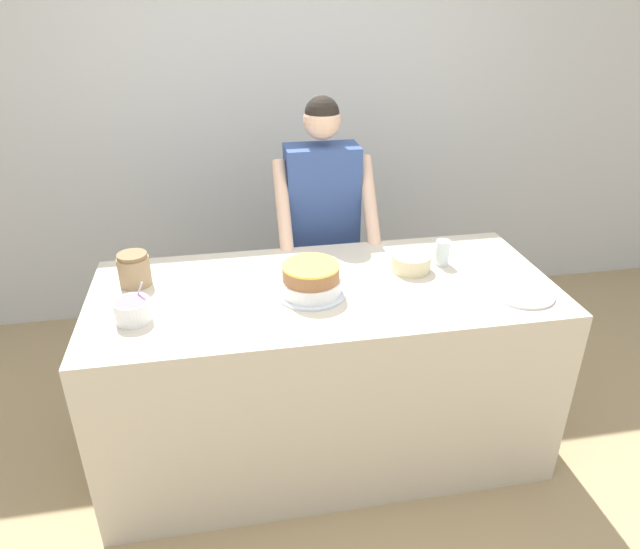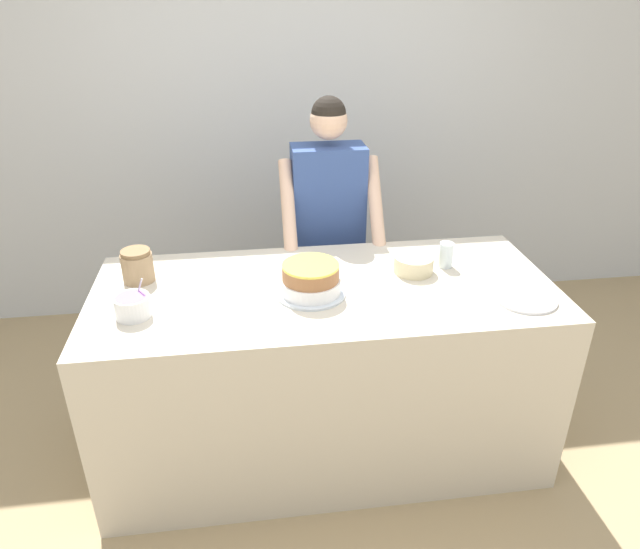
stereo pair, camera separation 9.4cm
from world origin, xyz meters
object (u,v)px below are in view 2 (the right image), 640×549
object	(u,v)px
drinking_glass	(446,255)
stoneware_jar	(137,266)
frosting_bowl_white	(414,263)
frosting_bowl_purple	(132,306)
person_baker	(328,217)
cake	(311,280)
ceramic_plate	(525,298)

from	to	relation	value
drinking_glass	stoneware_jar	bearing A→B (deg)	178.04
frosting_bowl_white	frosting_bowl_purple	bearing A→B (deg)	-169.23
person_baker	cake	bearing A→B (deg)	-104.13
frosting_bowl_purple	frosting_bowl_white	bearing A→B (deg)	10.77
person_baker	ceramic_plate	bearing A→B (deg)	-52.26
person_baker	stoneware_jar	world-z (taller)	person_baker
frosting_bowl_white	ceramic_plate	xyz separation A→B (m)	(0.39, -0.31, -0.04)
frosting_bowl_purple	stoneware_jar	xyz separation A→B (m)	(-0.02, 0.31, 0.02)
cake	drinking_glass	bearing A→B (deg)	15.23
cake	frosting_bowl_purple	xyz separation A→B (m)	(-0.71, -0.09, -0.02)
frosting_bowl_white	stoneware_jar	xyz separation A→B (m)	(-1.22, 0.08, 0.03)
frosting_bowl_white	drinking_glass	size ratio (longest dim) A/B	1.52
frosting_bowl_white	person_baker	bearing A→B (deg)	117.41
cake	frosting_bowl_white	world-z (taller)	cake
stoneware_jar	ceramic_plate	bearing A→B (deg)	-13.68
cake	stoneware_jar	xyz separation A→B (m)	(-0.73, 0.22, 0.01)
drinking_glass	stoneware_jar	size ratio (longest dim) A/B	0.81
cake	ceramic_plate	world-z (taller)	cake
person_baker	stoneware_jar	size ratio (longest dim) A/B	10.75
frosting_bowl_purple	drinking_glass	size ratio (longest dim) A/B	1.25
person_baker	frosting_bowl_purple	world-z (taller)	person_baker
frosting_bowl_purple	ceramic_plate	bearing A→B (deg)	-2.98
frosting_bowl_purple	ceramic_plate	world-z (taller)	frosting_bowl_purple
person_baker	drinking_glass	xyz separation A→B (m)	(0.46, -0.55, 0.00)
drinking_glass	cake	bearing A→B (deg)	-164.77
person_baker	stoneware_jar	distance (m)	1.04
person_baker	cake	distance (m)	0.75
frosting_bowl_white	cake	bearing A→B (deg)	-163.66
drinking_glass	frosting_bowl_purple	bearing A→B (deg)	-169.10
drinking_glass	frosting_bowl_white	bearing A→B (deg)	-168.17
ceramic_plate	person_baker	bearing A→B (deg)	127.74
frosting_bowl_purple	stoneware_jar	bearing A→B (deg)	94.11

